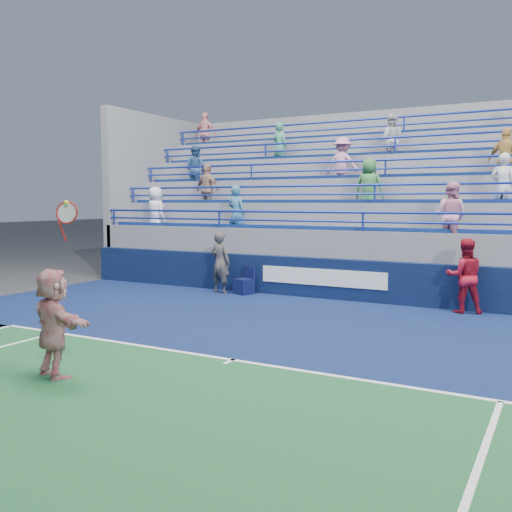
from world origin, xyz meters
The scene contains 7 objects.
ground centered at (0.00, 0.00, 0.00)m, with size 120.00×120.00×0.00m, color #333538.
sponsor_wall centered at (0.00, 6.50, 0.55)m, with size 18.00×0.32×1.10m.
bleacher_stand centered at (0.00, 10.27, 1.55)m, with size 18.00×5.60×6.13m.
judge_chair centered at (-3.25, 6.03, 0.26)m, with size 0.57×0.58×0.80m.
tennis_player centered at (-1.91, -2.01, 0.83)m, with size 1.60×0.96×2.65m.
line_judge centered at (-3.97, 5.91, 0.89)m, with size 0.65×0.43×1.78m, color #121632.
ball_girl centered at (2.69, 6.15, 0.89)m, with size 0.86×0.67×1.77m, color #A51226.
Camera 1 is at (4.77, -7.89, 2.62)m, focal length 40.00 mm.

